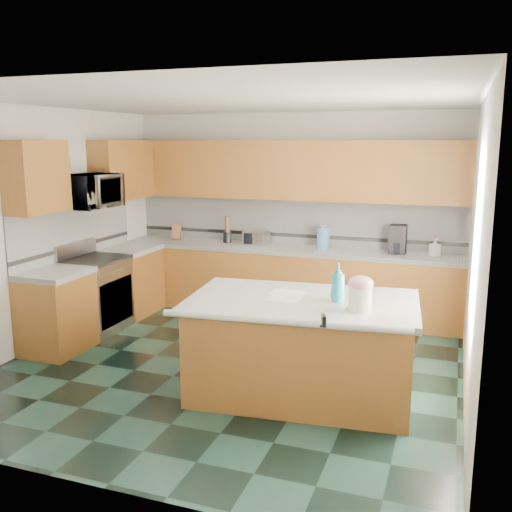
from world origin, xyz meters
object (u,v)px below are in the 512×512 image
at_px(coffee_maker, 398,239).
at_px(island_base, 302,350).
at_px(toaster_oven, 256,238).
at_px(treat_jar, 360,299).
at_px(knife_block, 177,232).
at_px(soap_bottle_island, 338,283).
at_px(island_top, 302,302).

bearing_deg(coffee_maker, island_base, -103.54).
relative_size(island_base, toaster_oven, 5.92).
xyz_separation_m(treat_jar, toaster_oven, (-1.87, 2.67, -0.01)).
bearing_deg(treat_jar, knife_block, 163.18).
xyz_separation_m(island_base, soap_bottle_island, (0.31, 0.03, 0.66)).
bearing_deg(island_top, treat_jar, -24.68).
bearing_deg(island_top, island_base, 0.00).
relative_size(toaster_oven, coffee_maker, 0.91).
height_order(island_base, treat_jar, treat_jar).
height_order(island_base, coffee_maker, coffee_maker).
bearing_deg(toaster_oven, island_top, -56.46).
height_order(island_top, knife_block, knife_block).
distance_m(island_top, coffee_maker, 2.58).
bearing_deg(knife_block, toaster_oven, -17.98).
bearing_deg(coffee_maker, treat_jar, -91.23).
bearing_deg(knife_block, soap_bottle_island, -58.50).
height_order(treat_jar, soap_bottle_island, soap_bottle_island).
relative_size(island_base, soap_bottle_island, 5.69).
bearing_deg(soap_bottle_island, knife_block, 127.30).
bearing_deg(island_base, treat_jar, -24.68).
height_order(soap_bottle_island, toaster_oven, soap_bottle_island).
xyz_separation_m(island_top, toaster_oven, (-1.32, 2.48, 0.12)).
xyz_separation_m(island_base, toaster_oven, (-1.32, 2.48, 0.58)).
bearing_deg(soap_bottle_island, coffee_maker, 71.81).
bearing_deg(toaster_oven, coffee_maker, 6.37).
bearing_deg(knife_block, island_base, -62.21).
distance_m(island_base, island_top, 0.46).
relative_size(island_base, island_top, 0.95).
height_order(island_top, treat_jar, treat_jar).
height_order(soap_bottle_island, coffee_maker, coffee_maker).
xyz_separation_m(island_base, coffee_maker, (0.57, 2.51, 0.67)).
relative_size(soap_bottle_island, knife_block, 1.56).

